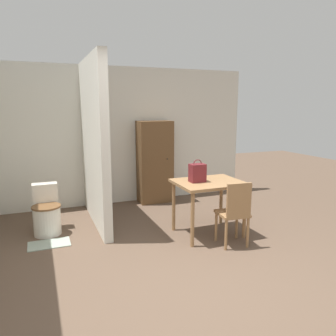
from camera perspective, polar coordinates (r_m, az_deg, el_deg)
The scene contains 9 objects.
ground_plane at distance 3.51m, azimuth 4.83°, elevation -20.06°, with size 16.00×16.00×0.00m, color brown.
wall_back at distance 6.16m, azimuth -8.90°, elevation 5.50°, with size 5.13×0.12×2.50m.
partition_wall at distance 5.10m, azimuth -12.78°, elevation 4.31°, with size 0.12×1.83×2.50m.
dining_table at distance 4.60m, azimuth 7.08°, elevation -3.55°, with size 0.91×0.74×0.77m.
wooden_chair at distance 4.31m, azimuth 11.51°, elevation -7.46°, with size 0.40×0.40×0.86m.
toilet at distance 5.01m, azimuth -20.38°, elevation -7.44°, with size 0.40×0.54×0.69m.
handbag at distance 4.51m, azimuth 5.14°, elevation -0.83°, with size 0.21×0.15×0.31m.
wooden_cabinet at distance 6.15m, azimuth -2.30°, elevation 1.06°, with size 0.63×0.40×1.53m.
bath_mat at distance 4.70m, azimuth -19.98°, elevation -12.33°, with size 0.53×0.32×0.01m.
Camera 1 is at (-1.37, -2.69, 1.79)m, focal length 35.00 mm.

